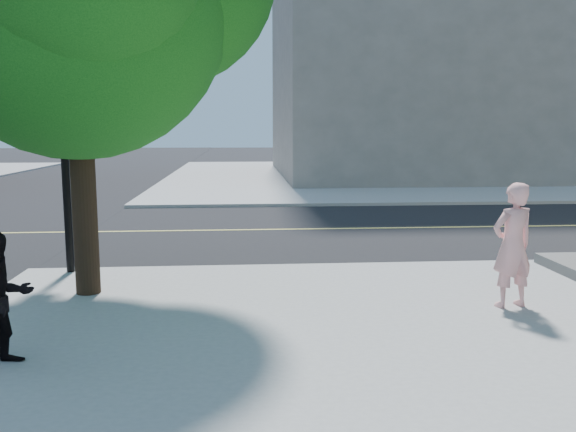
{
  "coord_description": "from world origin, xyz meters",
  "views": [
    {
      "loc": [
        2.89,
        -10.97,
        2.65
      ],
      "look_at": [
        3.59,
        -1.83,
        1.3
      ],
      "focal_mm": 37.5,
      "sensor_mm": 36.0,
      "label": 1
    }
  ],
  "objects": [
    {
      "name": "ground",
      "position": [
        0.0,
        0.0,
        0.0
      ],
      "size": [
        140.0,
        140.0,
        0.0
      ],
      "primitive_type": "plane",
      "color": "black",
      "rests_on": "ground"
    },
    {
      "name": "road_ew",
      "position": [
        0.0,
        4.5,
        0.01
      ],
      "size": [
        140.0,
        9.0,
        0.01
      ],
      "primitive_type": "cube",
      "color": "black",
      "rests_on": "ground"
    },
    {
      "name": "sidewalk_ne",
      "position": [
        13.5,
        21.5,
        0.06
      ],
      "size": [
        29.0,
        25.0,
        0.12
      ],
      "primitive_type": "cube",
      "color": "#9D9D9D",
      "rests_on": "ground"
    },
    {
      "name": "filler_ne",
      "position": [
        14.0,
        22.0,
        7.12
      ],
      "size": [
        18.0,
        16.0,
        14.0
      ],
      "primitive_type": "cube",
      "color": "slate",
      "rests_on": "sidewalk_ne"
    },
    {
      "name": "pedestrian",
      "position": [
        0.32,
        -4.6,
        0.85
      ],
      "size": [
        0.89,
        0.89,
        1.45
      ],
      "primitive_type": "imported",
      "rotation": [
        0.0,
        0.0,
        0.8
      ],
      "color": "black",
      "rests_on": "sidewalk_se"
    },
    {
      "name": "man_on_phone",
      "position": [
        6.68,
        -2.93,
        1.01
      ],
      "size": [
        0.74,
        0.58,
        1.78
      ],
      "primitive_type": "imported",
      "rotation": [
        0.0,
        0.0,
        3.4
      ],
      "color": "#F3A5A4",
      "rests_on": "sidewalk_se"
    }
  ]
}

